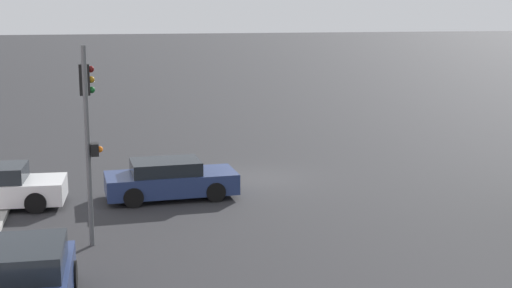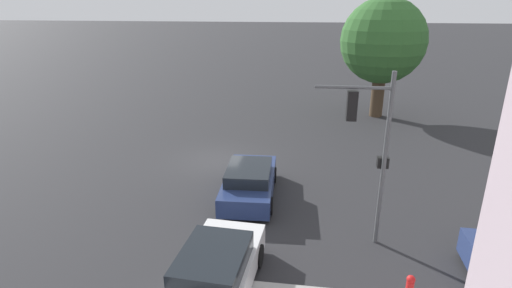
# 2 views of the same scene
# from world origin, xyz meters

# --- Properties ---
(ground_plane) EXTENTS (300.00, 300.00, 0.00)m
(ground_plane) POSITION_xyz_m (0.00, 0.00, 0.00)
(ground_plane) COLOR #28282B
(traffic_signal) EXTENTS (0.60, 2.41, 5.69)m
(traffic_signal) POSITION_xyz_m (6.31, 6.36, 3.72)
(traffic_signal) COLOR #515456
(traffic_signal) RESTS_ON ground_plane
(crossing_car_1) EXTENTS (4.69, 2.23, 1.38)m
(crossing_car_1) POSITION_xyz_m (3.65, 2.21, 0.67)
(crossing_car_1) COLOR navy
(crossing_car_1) RESTS_ON ground_plane
(parked_car_0) EXTENTS (2.06, 4.22, 1.57)m
(parked_car_0) POSITION_xyz_m (7.68, 11.33, 0.74)
(parked_car_0) COLOR navy
(parked_car_0) RESTS_ON ground_plane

